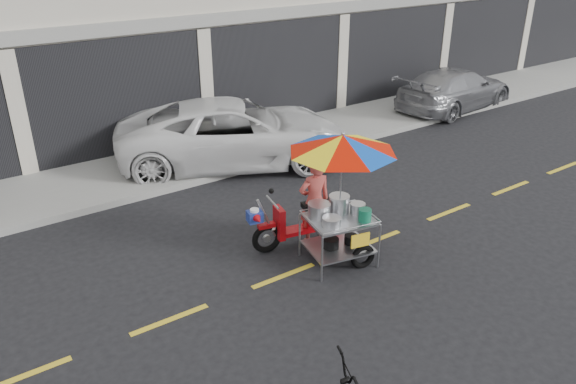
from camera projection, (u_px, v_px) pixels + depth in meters
ground at (375, 241)px, 10.19m from camera, size 90.00×90.00×0.00m
sidewalk at (227, 148)px, 14.25m from camera, size 45.00×3.00×0.15m
centerline at (375, 241)px, 10.19m from camera, size 42.00×0.10×0.01m
white_pickup at (235, 133)px, 13.26m from camera, size 6.02×4.56×1.52m
silver_pickup at (455, 89)px, 17.32m from camera, size 4.58×2.28×1.28m
food_vendor_rig at (330, 178)px, 9.21m from camera, size 2.27×2.13×2.29m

